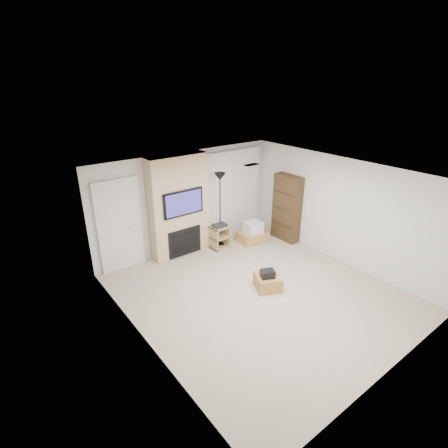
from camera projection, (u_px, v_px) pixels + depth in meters
floor at (259, 293)px, 7.28m from camera, size 5.00×5.50×0.00m
ceiling at (264, 176)px, 6.29m from camera, size 5.00×5.50×0.00m
wall_back at (187, 201)px, 8.79m from camera, size 5.00×0.00×2.50m
wall_front at (399, 308)px, 4.78m from camera, size 5.00×0.00×2.50m
wall_left at (143, 281)px, 5.39m from camera, size 0.00×5.50×2.50m
wall_right at (340, 211)px, 8.18m from camera, size 0.00×5.50×2.50m
hvac_vent at (252, 165)px, 7.10m from camera, size 0.35×0.18×0.01m
ottoman at (268, 282)px, 7.38m from camera, size 0.66×0.66×0.30m
black_bag at (268, 274)px, 7.25m from camera, size 0.35×0.32×0.16m
fireplace_wall at (179, 207)px, 8.45m from camera, size 1.50×0.47×2.50m
entry_door at (120, 226)px, 7.84m from camera, size 1.02×0.11×2.14m
vertical_blinds at (231, 190)px, 9.53m from camera, size 1.98×0.10×2.37m
floor_lamp at (220, 189)px, 8.75m from camera, size 0.29×0.29×1.95m
av_stand at (220, 235)px, 9.05m from camera, size 0.45×0.38×0.66m
box_stack at (253, 234)px, 9.48m from camera, size 0.87×0.70×0.54m
bookshelf at (287, 208)px, 9.32m from camera, size 0.30×0.80×1.80m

